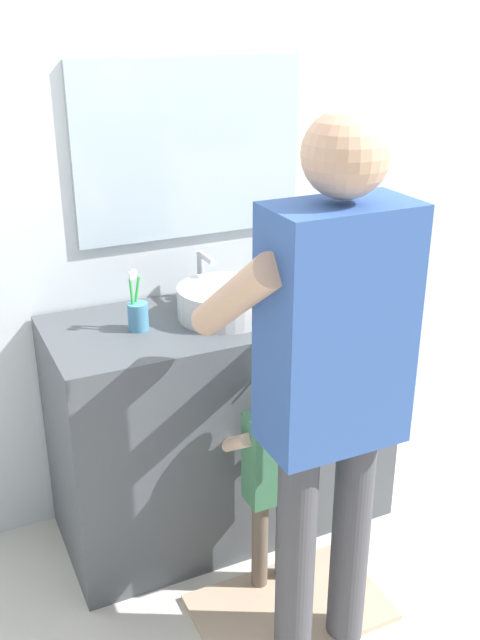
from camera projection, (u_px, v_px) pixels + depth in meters
The scene contains 9 objects.
ground_plane at pixel (257, 563), 2.69m from camera, with size 14.00×14.00×0.00m, color silver.
back_wall at pixel (186, 168), 2.67m from camera, with size 4.40×0.10×2.70m.
vanity_cabinet at pixel (223, 422), 2.76m from camera, with size 1.25×0.54×0.89m, color #4C5156.
sink_basin at pixel (224, 301), 2.55m from camera, with size 0.33×0.33×0.11m.
faucet at pixel (202, 277), 2.71m from camera, with size 0.18×0.14×0.18m.
toothbrush_cup at pixel (138, 314), 2.45m from camera, with size 0.07×0.07×0.21m.
bath_mat at pixel (290, 607), 2.47m from camera, with size 0.64×0.40×0.02m, color #CCAD8E.
child_toddler at pixel (272, 468), 2.41m from camera, with size 0.25×0.25×0.81m.
adult_parent at pixel (331, 362), 1.97m from camera, with size 0.52×0.55×1.68m.
Camera 1 is at (-0.96, -1.89, 1.88)m, focal length 40.76 mm.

